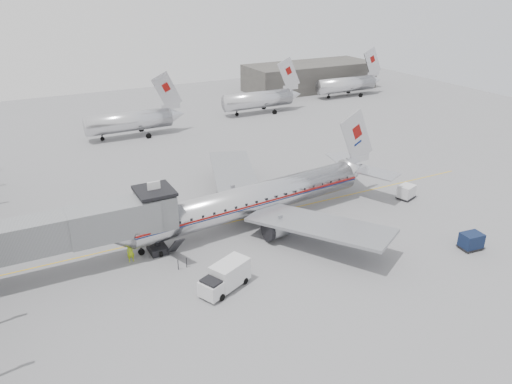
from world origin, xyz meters
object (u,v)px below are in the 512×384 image
Objects in this scene: baggage_cart_white at (406,192)px; ramp_worker at (131,252)px; baggage_cart_navy at (471,241)px; airliner at (257,199)px; service_van at (225,277)px.

ramp_worker is at bearing 159.25° from baggage_cart_white.
airliner is at bearing 142.47° from baggage_cart_navy.
baggage_cart_white is 1.28× the size of ramp_worker.
service_van is 10.07m from ramp_worker.
airliner is 6.47× the size of service_van.
service_van is 2.29× the size of baggage_cart_navy.
baggage_cart_white is at bearing -14.60° from airliner.
service_van reaches higher than baggage_cart_white.
ramp_worker is (-14.23, -1.98, -1.68)m from airliner.
ramp_worker is (-5.95, 8.13, -0.21)m from service_van.
baggage_cart_white is at bearing -9.74° from service_van.
airliner reaches higher than ramp_worker.
airliner is 21.78m from baggage_cart_navy.
baggage_cart_navy is (15.71, -14.98, -1.78)m from airliner.
airliner is at bearing 26.08° from service_van.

